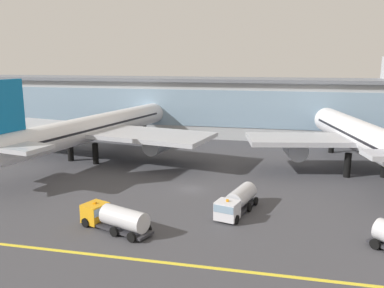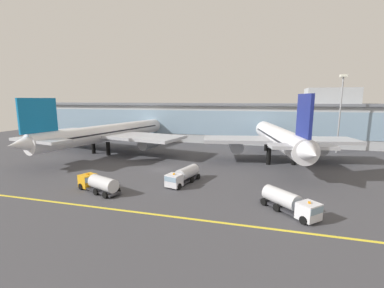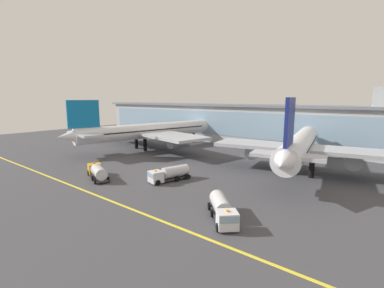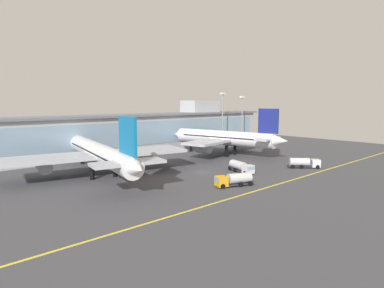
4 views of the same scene
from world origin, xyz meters
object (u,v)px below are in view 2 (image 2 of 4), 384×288
airliner_near_left (108,133)px  fuel_tanker_truck (183,176)px  baggage_tug_near (98,183)px  service_truck_far (290,203)px  apron_light_mast_west (341,102)px  airliner_near_right (279,138)px

airliner_near_left → fuel_tanker_truck: bearing=-115.2°
airliner_near_left → baggage_tug_near: 35.19m
service_truck_far → airliner_near_left: bearing=-166.8°
fuel_tanker_truck → service_truck_far: bearing=80.4°
fuel_tanker_truck → apron_light_mast_west: 55.17m
airliner_near_right → apron_light_mast_west: 25.79m
baggage_tug_near → service_truck_far: same height
airliner_near_right → airliner_near_left: bearing=79.4°
fuel_tanker_truck → airliner_near_right: bearing=156.3°
baggage_tug_near → apron_light_mast_west: size_ratio=0.41×
airliner_near_left → apron_light_mast_west: (66.12, 17.36, 9.15)m
fuel_tanker_truck → apron_light_mast_west: size_ratio=0.41×
baggage_tug_near → service_truck_far: (31.46, -0.45, 0.00)m
airliner_near_right → baggage_tug_near: size_ratio=5.00×
service_truck_far → apron_light_mast_west: (17.40, 48.17, 13.51)m
fuel_tanker_truck → service_truck_far: (18.47, -8.48, 0.00)m
airliner_near_left → service_truck_far: bearing=-111.1°
service_truck_far → fuel_tanker_truck: bearing=-159.2°
baggage_tug_near → service_truck_far: bearing=-159.9°
airliner_near_left → airliner_near_right: bearing=-78.1°
fuel_tanker_truck → apron_light_mast_west: bearing=153.0°
airliner_near_right → service_truck_far: bearing=168.8°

